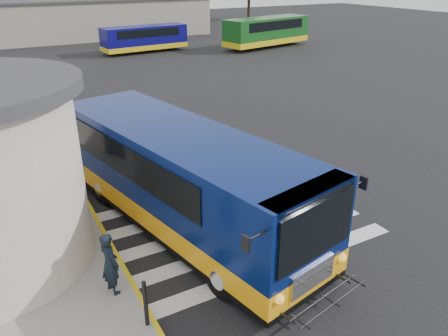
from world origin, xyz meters
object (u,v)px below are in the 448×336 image
far_bus_a (145,38)px  far_bus_b (267,31)px  pedestrian_a (110,263)px  transit_bus (182,182)px  bollard (146,304)px

far_bus_a → far_bus_b: 12.04m
pedestrian_a → far_bus_a: far_bus_a is taller
pedestrian_a → far_bus_a: size_ratio=0.20×
transit_bus → bollard: bearing=-136.4°
far_bus_a → far_bus_b: far_bus_b is taller
pedestrian_a → far_bus_a: (12.31, 31.92, 0.38)m
transit_bus → far_bus_a: size_ratio=1.36×
transit_bus → bollard: (-2.50, -3.60, -0.72)m
bollard → far_bus_b: bearing=52.0°
pedestrian_a → far_bus_b: (23.91, 28.68, 0.64)m
pedestrian_a → bollard: pedestrian_a is taller
pedestrian_a → bollard: size_ratio=1.40×
transit_bus → bollard: 4.44m
bollard → far_bus_a: 35.44m
pedestrian_a → far_bus_b: size_ratio=0.16×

